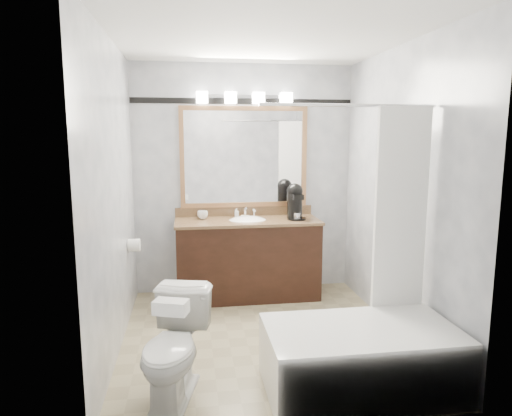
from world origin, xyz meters
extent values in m
cube|color=gray|center=(0.00, 0.00, -0.01)|extent=(2.40, 2.60, 0.01)
cube|color=white|center=(0.00, 0.00, 2.50)|extent=(2.40, 2.60, 0.01)
cube|color=silver|center=(0.00, 1.30, 1.25)|extent=(2.40, 0.01, 2.50)
cube|color=silver|center=(0.00, -1.30, 1.25)|extent=(2.40, 0.01, 2.50)
cube|color=silver|center=(-1.20, 0.00, 1.25)|extent=(0.01, 2.60, 2.50)
cube|color=silver|center=(1.20, 0.00, 1.25)|extent=(0.01, 2.60, 2.50)
cube|color=black|center=(0.00, 1.01, 0.41)|extent=(1.50, 0.55, 0.82)
cube|color=#9B7349|center=(0.00, 1.01, 0.83)|extent=(1.53, 0.58, 0.03)
cube|color=#9B7349|center=(0.00, 1.29, 0.90)|extent=(1.53, 0.03, 0.10)
ellipsoid|color=white|center=(0.00, 1.01, 0.82)|extent=(0.44, 0.34, 0.14)
cube|color=#AC784D|center=(0.00, 1.28, 2.02)|extent=(1.40, 0.04, 0.05)
cube|color=#AC784D|center=(0.00, 1.28, 0.97)|extent=(1.40, 0.04, 0.05)
cube|color=#AC784D|center=(-0.68, 1.28, 1.50)|extent=(0.05, 0.04, 1.00)
cube|color=#AC784D|center=(0.68, 1.28, 1.50)|extent=(0.05, 0.04, 1.00)
cube|color=white|center=(0.00, 1.29, 1.50)|extent=(1.30, 0.01, 1.00)
cube|color=silver|center=(0.00, 1.27, 2.15)|extent=(0.90, 0.05, 0.03)
cube|color=white|center=(-0.45, 1.22, 2.13)|extent=(0.12, 0.12, 0.12)
cube|color=white|center=(-0.15, 1.22, 2.13)|extent=(0.12, 0.12, 0.12)
cube|color=white|center=(0.15, 1.22, 2.13)|extent=(0.12, 0.12, 0.12)
cube|color=white|center=(0.45, 1.22, 2.13)|extent=(0.12, 0.12, 0.12)
cube|color=black|center=(0.00, 1.29, 2.10)|extent=(2.40, 0.01, 0.06)
cube|color=white|center=(0.53, -0.92, 0.23)|extent=(1.30, 0.72, 0.45)
cylinder|color=silver|center=(0.53, -0.54, 1.95)|extent=(1.30, 0.02, 0.02)
cube|color=white|center=(0.95, -0.55, 1.18)|extent=(0.40, 0.04, 1.55)
cylinder|color=white|center=(-1.14, 0.66, 0.70)|extent=(0.11, 0.12, 0.12)
imported|color=white|center=(-0.73, -0.84, 0.35)|extent=(0.55, 0.77, 0.71)
cube|color=white|center=(-0.73, -1.12, 0.75)|extent=(0.22, 0.17, 0.08)
cylinder|color=black|center=(0.52, 0.95, 0.86)|extent=(0.20, 0.20, 0.02)
cylinder|color=black|center=(0.51, 1.02, 1.00)|extent=(0.16, 0.16, 0.28)
sphere|color=black|center=(0.51, 1.02, 1.15)|extent=(0.17, 0.17, 0.17)
cube|color=black|center=(0.52, 0.93, 1.10)|extent=(0.12, 0.12, 0.05)
cylinder|color=silver|center=(0.52, 0.93, 0.89)|extent=(0.07, 0.07, 0.07)
imported|color=white|center=(-0.47, 1.13, 0.89)|extent=(0.12, 0.12, 0.09)
imported|color=white|center=(-0.47, 1.21, 0.89)|extent=(0.09, 0.09, 0.08)
imported|color=white|center=(-0.10, 1.20, 0.90)|extent=(0.04, 0.05, 0.09)
cube|color=beige|center=(-0.01, 1.13, 0.86)|extent=(0.09, 0.07, 0.03)
camera|label=1|loc=(-0.61, -3.71, 1.74)|focal=32.00mm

